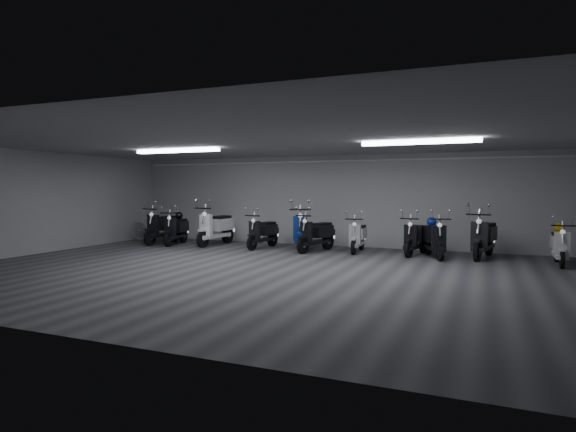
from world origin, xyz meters
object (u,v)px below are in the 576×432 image
at_px(scooter_7, 417,232).
at_px(scooter_10, 560,240).
at_px(scooter_0, 163,222).
at_px(helmet_0, 559,228).
at_px(scooter_1, 176,225).
at_px(scooter_2, 216,222).
at_px(scooter_3, 262,228).
at_px(scooter_5, 316,229).
at_px(helmet_1, 432,222).
at_px(helmet_2, 179,216).
at_px(scooter_4, 300,224).
at_px(scooter_8, 434,233).
at_px(scooter_6, 358,231).
at_px(bicycle, 157,221).
at_px(scooter_9, 484,231).

relative_size(scooter_7, scooter_10, 1.05).
relative_size(scooter_0, helmet_0, 7.59).
xyz_separation_m(scooter_7, helmet_0, (3.29, -0.18, 0.24)).
height_order(scooter_1, scooter_2, scooter_2).
height_order(scooter_0, scooter_3, scooter_0).
xyz_separation_m(scooter_2, scooter_5, (3.39, -0.23, -0.09)).
bearing_deg(scooter_5, scooter_3, -165.43).
bearing_deg(helmet_1, helmet_0, -2.46).
bearing_deg(scooter_1, scooter_5, -10.33).
bearing_deg(helmet_2, helmet_0, 0.27).
relative_size(scooter_4, scooter_7, 1.19).
bearing_deg(helmet_2, helmet_1, 1.30).
distance_m(scooter_2, scooter_8, 6.59).
xyz_separation_m(scooter_3, scooter_6, (2.83, 0.23, -0.03)).
distance_m(scooter_0, scooter_3, 3.48).
distance_m(scooter_7, bicycle, 8.60).
distance_m(scooter_4, scooter_9, 4.96).
bearing_deg(scooter_6, helmet_1, -4.32).
distance_m(scooter_2, scooter_5, 3.40).
distance_m(scooter_0, scooter_6, 6.31).
height_order(scooter_1, scooter_3, scooter_1).
bearing_deg(helmet_0, helmet_2, -179.73).
bearing_deg(scooter_8, scooter_3, 158.75).
distance_m(scooter_6, helmet_2, 5.80).
bearing_deg(scooter_10, helmet_1, 174.70).
distance_m(scooter_9, helmet_2, 9.04).
relative_size(scooter_2, scooter_4, 0.99).
bearing_deg(scooter_3, bicycle, -178.74).
xyz_separation_m(scooter_6, scooter_10, (4.88, -0.41, 0.00)).
relative_size(scooter_10, helmet_1, 6.43).
bearing_deg(scooter_2, bicycle, 176.74).
bearing_deg(scooter_1, helmet_1, -9.02).
height_order(scooter_8, helmet_0, scooter_8).
bearing_deg(scooter_7, scooter_1, -163.72).
distance_m(scooter_3, scooter_8, 4.90).
bearing_deg(scooter_5, helmet_1, 22.85).
bearing_deg(scooter_6, helmet_0, -4.77).
relative_size(scooter_1, scooter_3, 1.03).
xyz_separation_m(scooter_2, scooter_7, (6.11, 0.10, -0.11)).
relative_size(scooter_7, helmet_1, 6.76).
distance_m(scooter_1, scooter_2, 1.28).
height_order(scooter_7, scooter_10, scooter_7).
height_order(scooter_3, scooter_4, scooter_4).
bearing_deg(scooter_10, scooter_4, 178.10).
distance_m(scooter_0, helmet_2, 0.58).
height_order(scooter_0, bicycle, scooter_0).
xyz_separation_m(scooter_5, scooter_8, (3.19, 0.05, -0.01)).
xyz_separation_m(scooter_1, scooter_10, (10.62, 0.06, -0.05)).
height_order(scooter_1, scooter_7, scooter_1).
bearing_deg(scooter_5, scooter_10, 17.14).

